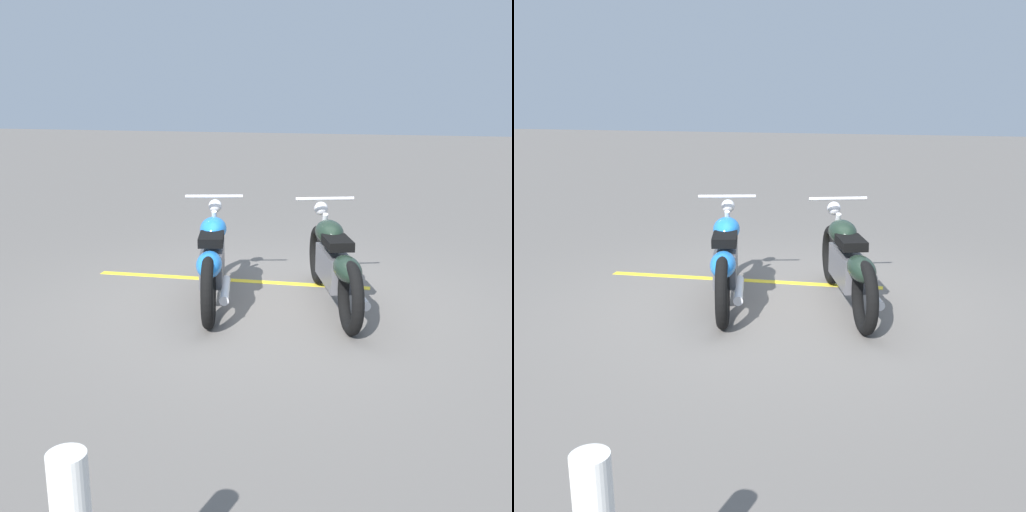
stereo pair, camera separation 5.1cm
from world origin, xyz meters
The scene contains 4 objects.
ground_plane centered at (0.00, 0.00, 0.00)m, with size 60.00×60.00×0.00m, color #66605B.
motorcycle_bright_foreground centered at (0.12, -0.59, 0.46)m, with size 2.17×0.85×1.04m.
motorcycle_dark_foreground centered at (-0.06, 0.63, 0.46)m, with size 2.13×0.93×1.04m.
parking_stripe_near centered at (-0.69, -0.67, 0.00)m, with size 3.20×0.12×0.01m, color yellow.
Camera 1 is at (5.88, 1.50, 2.07)m, focal length 43.58 mm.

